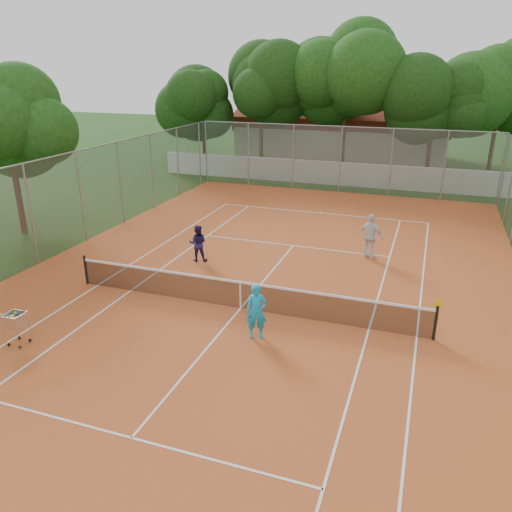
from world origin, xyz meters
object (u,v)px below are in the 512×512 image
(player_near, at_px, (256,312))
(ball_hopper, at_px, (17,328))
(clubhouse, at_px, (343,132))
(player_far_left, at_px, (198,243))
(player_far_right, at_px, (371,236))
(tennis_net, at_px, (240,295))

(player_near, relative_size, ball_hopper, 1.57)
(clubhouse, relative_size, player_far_left, 11.07)
(player_far_right, bearing_deg, clubhouse, -56.95)
(player_near, xyz_separation_m, player_far_right, (2.23, 7.56, 0.10))
(player_near, bearing_deg, tennis_net, 104.09)
(player_near, distance_m, ball_hopper, 6.72)
(clubhouse, height_order, player_far_left, clubhouse)
(player_far_left, xyz_separation_m, ball_hopper, (-1.95, -7.57, -0.22))
(clubhouse, relative_size, player_near, 9.95)
(tennis_net, xyz_separation_m, player_far_right, (3.32, 6.00, 0.44))
(clubhouse, bearing_deg, player_far_right, -76.97)
(player_far_right, height_order, ball_hopper, player_far_right)
(tennis_net, height_order, player_far_right, player_far_right)
(clubhouse, bearing_deg, player_far_left, -92.55)
(player_near, xyz_separation_m, ball_hopper, (-6.18, -2.61, -0.30))
(player_near, height_order, ball_hopper, player_near)
(tennis_net, bearing_deg, player_far_right, 61.04)
(player_far_left, bearing_deg, player_near, 112.66)
(player_near, bearing_deg, player_far_right, 52.51)
(player_near, height_order, player_far_left, player_near)
(player_far_right, bearing_deg, player_far_left, 41.88)
(ball_hopper, bearing_deg, player_far_right, 73.31)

